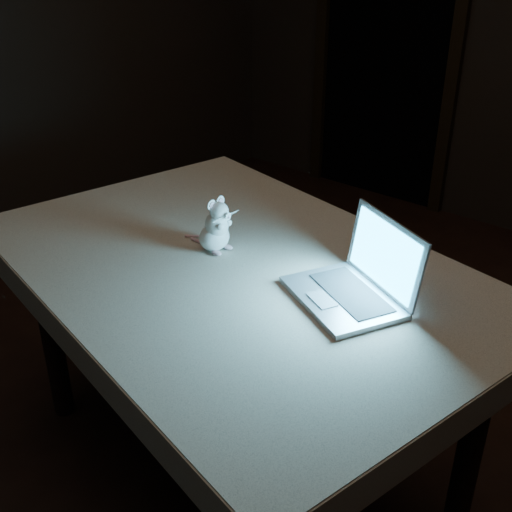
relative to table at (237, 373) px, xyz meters
The scene contains 6 objects.
floor 0.44m from the table, 34.69° to the left, with size 5.00×5.00×0.00m, color black.
doorway 2.84m from the table, 110.45° to the left, with size 1.06×0.36×2.13m, color black, non-canonical shape.
table is the anchor object (origin of this frame).
tablecloth 0.37m from the table, 79.28° to the left, with size 1.64×1.09×0.10m, color beige, non-canonical shape.
laptop 0.65m from the table, ahead, with size 0.32×0.28×0.22m, color #ADADB1, non-canonical shape.
plush_mouse 0.52m from the table, 165.55° to the left, with size 0.13×0.13×0.18m, color white, non-canonical shape.
Camera 1 is at (1.01, -1.37, 1.78)m, focal length 45.00 mm.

